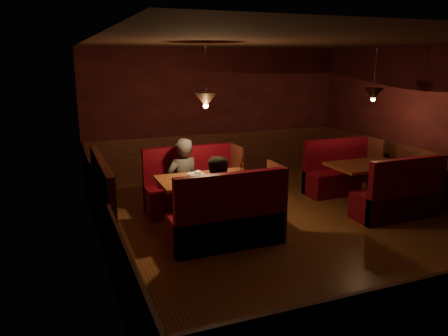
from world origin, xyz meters
name	(u,v)px	position (x,y,z in m)	size (l,w,h in m)	color
room	(279,165)	(-0.28, 0.05, 1.05)	(6.02, 7.02, 2.92)	#562C15
main_table	(208,189)	(-1.28, 0.56, 0.63)	(1.53, 0.93, 1.07)	brown
main_bench_far	(193,190)	(-1.26, 1.42, 0.36)	(1.68, 0.60, 1.15)	#500812
main_bench_near	(229,223)	(-1.26, -0.31, 0.36)	(1.68, 0.60, 1.15)	#500812
second_table	(367,174)	(1.84, 0.51, 0.58)	(1.38, 0.88, 0.78)	brown
second_bench_far	(340,176)	(1.87, 1.34, 0.35)	(1.53, 0.57, 1.09)	#500812
second_bench_near	(399,199)	(1.87, -0.31, 0.35)	(1.53, 0.57, 1.09)	#500812
diner_a	(182,167)	(-1.49, 1.24, 0.85)	(0.62, 0.41, 1.71)	#343434
diner_b	(221,188)	(-1.28, -0.06, 0.82)	(0.80, 0.62, 1.64)	black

